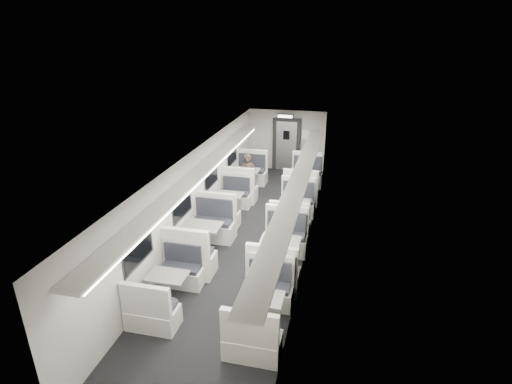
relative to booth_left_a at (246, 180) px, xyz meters
The scene contains 19 objects.
room 3.54m from the booth_left_a, 73.16° to the right, with size 3.24×12.24×2.64m.
booth_left_a is the anchor object (origin of this frame).
booth_left_b 2.01m from the booth_left_a, 90.00° to the right, with size 0.99×2.00×1.07m.
booth_left_c 4.37m from the booth_left_a, 90.00° to the right, with size 1.15×2.33×1.25m.
booth_left_d 6.37m from the booth_left_a, 90.00° to the right, with size 0.96×1.95×1.04m.
booth_right_a 2.01m from the booth_left_a, ahead, with size 1.11×2.26×1.21m.
booth_right_b 3.01m from the booth_left_a, 48.41° to the right, with size 1.06×2.14×1.14m.
booth_right_c 5.02m from the booth_left_a, 66.53° to the right, with size 1.10×2.22×1.19m.
booth_right_d 6.94m from the booth_left_a, 73.25° to the right, with size 0.98×1.98×1.06m.
passenger 0.64m from the booth_left_a, 68.28° to the right, with size 0.55×0.36×1.51m, color black.
window_a 1.06m from the booth_left_a, 168.93° to the left, with size 0.02×1.18×0.84m, color black.
window_b 2.36m from the booth_left_a, 103.06° to the right, with size 0.02×1.18×0.84m, color black.
window_c 4.43m from the booth_left_a, 96.47° to the right, with size 0.02×1.18×0.84m, color black.
window_d 6.59m from the booth_left_a, 94.29° to the right, with size 0.02×1.18×0.84m, color black.
luggage_rack_left 3.91m from the booth_left_a, 93.88° to the right, with size 0.46×10.40×0.09m.
luggage_rack_right 4.51m from the booth_left_a, 58.09° to the right, with size 0.46×10.40×0.09m.
vestibule_door 2.88m from the booth_left_a, 69.16° to the left, with size 1.10×0.13×2.10m.
exit_sign 3.01m from the booth_left_a, 64.95° to the left, with size 0.62×0.12×0.16m.
wall_notice 3.33m from the booth_left_a, 56.21° to the left, with size 0.32×0.02×0.40m, color white.
Camera 1 is at (2.26, -9.28, 5.21)m, focal length 28.00 mm.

